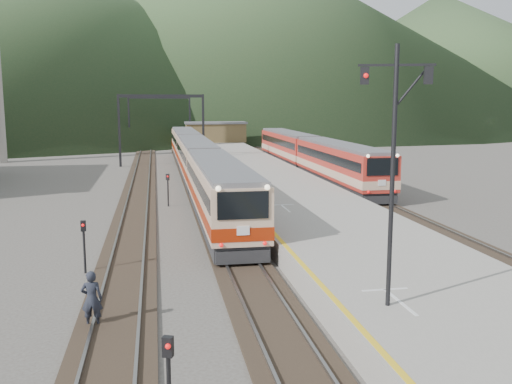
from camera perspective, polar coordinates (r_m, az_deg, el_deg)
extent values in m
cube|color=black|center=(50.63, -5.84, 0.89)|extent=(2.60, 200.00, 0.12)
cube|color=slate|center=(50.57, -6.65, 0.98)|extent=(0.10, 200.00, 0.14)
cube|color=slate|center=(50.67, -5.03, 1.02)|extent=(0.10, 200.00, 0.14)
cube|color=black|center=(50.52, -11.50, 0.74)|extent=(2.60, 200.00, 0.12)
cube|color=slate|center=(50.53, -12.32, 0.83)|extent=(0.10, 200.00, 0.14)
cube|color=slate|center=(50.49, -10.69, 0.87)|extent=(0.10, 200.00, 0.14)
cube|color=black|center=(52.71, 6.73, 1.20)|extent=(2.60, 200.00, 0.12)
cube|color=slate|center=(52.49, 5.98, 1.29)|extent=(0.10, 200.00, 0.14)
cube|color=slate|center=(52.91, 7.48, 1.32)|extent=(0.10, 200.00, 0.14)
cube|color=gray|center=(49.32, 0.83, 1.24)|extent=(8.00, 100.00, 1.00)
cube|color=black|center=(65.19, -13.51, 5.98)|extent=(0.25, 0.25, 8.00)
cube|color=black|center=(65.30, -5.29, 6.20)|extent=(0.25, 0.25, 8.00)
cube|color=black|center=(65.00, -9.48, 9.45)|extent=(9.30, 0.22, 0.35)
cube|color=black|center=(90.13, -12.58, 6.79)|extent=(0.25, 0.25, 8.00)
cube|color=black|center=(90.21, -6.63, 6.95)|extent=(0.25, 0.25, 8.00)
cube|color=black|center=(90.00, -9.67, 9.30)|extent=(9.30, 0.22, 0.35)
cube|color=brown|center=(88.60, -4.06, 5.92)|extent=(9.00, 4.00, 2.80)
cube|color=slate|center=(88.53, -4.07, 6.92)|extent=(9.40, 4.40, 0.30)
cone|color=#2E4C2A|center=(204.55, -20.93, 14.86)|extent=(180.00, 180.00, 60.00)
cone|color=#2E4C2A|center=(244.22, -2.11, 16.16)|extent=(220.00, 220.00, 75.00)
cone|color=#2E4C2A|center=(248.23, 17.70, 12.74)|extent=(160.00, 160.00, 50.00)
cube|color=tan|center=(33.31, -3.68, -0.15)|extent=(2.71, 18.23, 3.31)
cube|color=tan|center=(51.82, -5.99, 3.11)|extent=(2.71, 18.23, 3.31)
cube|color=tan|center=(70.44, -7.08, 4.65)|extent=(2.71, 18.23, 3.31)
cube|color=#AE2A20|center=(48.14, 8.34, 2.62)|extent=(2.72, 18.28, 3.32)
cube|color=#AE2A20|center=(66.14, 3.22, 4.42)|extent=(2.72, 18.28, 3.32)
cylinder|color=black|center=(17.39, 13.48, 1.26)|extent=(0.14, 0.14, 7.83)
cube|color=black|center=(17.27, 13.89, 12.23)|extent=(2.12, 0.74, 0.07)
cube|color=black|center=(17.19, 10.81, 11.35)|extent=(0.29, 0.25, 0.50)
cube|color=black|center=(17.37, 16.86, 11.10)|extent=(0.29, 0.25, 0.50)
cube|color=black|center=(12.67, -8.80, -15.03)|extent=(0.26, 0.23, 0.45)
cylinder|color=black|center=(39.88, -8.79, 0.00)|extent=(0.10, 0.10, 2.00)
cube|color=black|center=(39.73, -8.83, 1.49)|extent=(0.27, 0.23, 0.45)
cylinder|color=black|center=(25.18, -16.78, -5.60)|extent=(0.10, 0.10, 2.00)
cube|color=black|center=(24.94, -16.89, -3.26)|extent=(0.24, 0.19, 0.45)
imported|color=#1F222D|center=(19.32, -16.11, -10.24)|extent=(0.70, 0.48, 1.87)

